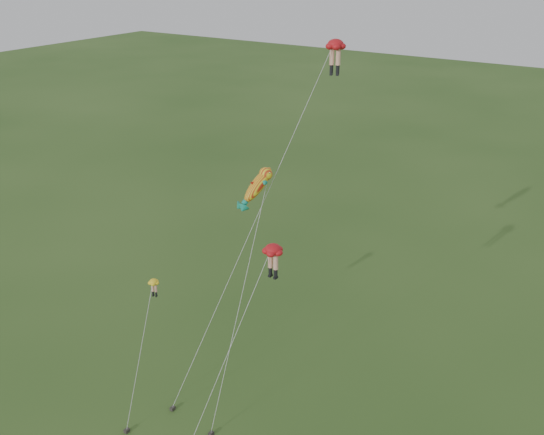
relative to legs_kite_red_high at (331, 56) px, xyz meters
The scene contains 5 objects.
ground 25.28m from the legs_kite_red_high, 104.92° to the right, with size 300.00×300.00×0.00m, color #2B4C1B.
legs_kite_red_high is the anchor object (origin of this frame).
legs_kite_red_mid 12.97m from the legs_kite_red_high, 85.84° to the right, with size 3.66×6.18×12.95m.
legs_kite_yellow 19.31m from the legs_kite_red_high, 129.38° to the right, with size 1.87×5.50×8.66m.
fish_kite 9.28m from the legs_kite_red_high, 112.54° to the right, with size 1.78×7.60×16.53m.
Camera 1 is at (20.59, -23.26, 28.75)m, focal length 40.00 mm.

